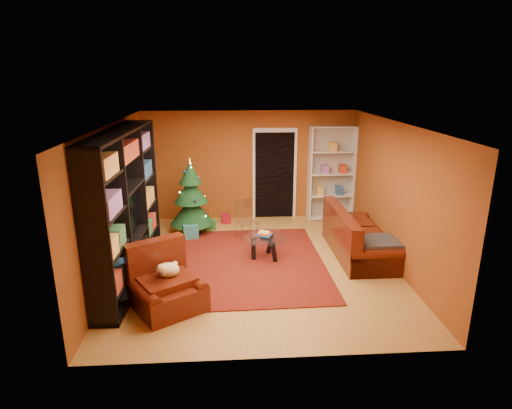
{
  "coord_description": "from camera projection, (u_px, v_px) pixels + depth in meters",
  "views": [
    {
      "loc": [
        -0.51,
        -7.28,
        3.4
      ],
      "look_at": [
        0.0,
        0.4,
        1.05
      ],
      "focal_mm": 30.0,
      "sensor_mm": 36.0,
      "label": 1
    }
  ],
  "objects": [
    {
      "name": "wall_left",
      "position": [
        113.0,
        200.0,
        7.43
      ],
      "size": [
        0.05,
        5.5,
        2.6
      ],
      "primitive_type": "cube",
      "color": "brown",
      "rests_on": "ground"
    },
    {
      "name": "gift_box_red",
      "position": [
        226.0,
        219.0,
        10.17
      ],
      "size": [
        0.23,
        0.23,
        0.21
      ],
      "primitive_type": "cube",
      "rotation": [
        0.0,
        0.0,
        0.09
      ],
      "color": "maroon",
      "rests_on": "floor"
    },
    {
      "name": "acrylic_chair",
      "position": [
        247.0,
        222.0,
        9.09
      ],
      "size": [
        0.52,
        0.55,
        0.78
      ],
      "primitive_type": null,
      "rotation": [
        0.0,
        0.0,
        0.36
      ],
      "color": "#66605B",
      "rests_on": "rug"
    },
    {
      "name": "rug",
      "position": [
        245.0,
        262.0,
        8.04
      ],
      "size": [
        2.99,
        3.47,
        0.02
      ],
      "primitive_type": "cube",
      "rotation": [
        0.0,
        0.0,
        0.02
      ],
      "color": "maroon",
      "rests_on": "floor"
    },
    {
      "name": "gift_box_teal",
      "position": [
        191.0,
        231.0,
        9.23
      ],
      "size": [
        0.37,
        0.37,
        0.32
      ],
      "primitive_type": "cube",
      "rotation": [
        0.0,
        0.0,
        0.19
      ],
      "color": "teal",
      "rests_on": "floor"
    },
    {
      "name": "ceiling",
      "position": [
        258.0,
        122.0,
        7.2
      ],
      "size": [
        5.0,
        5.5,
        0.05
      ],
      "primitive_type": "cube",
      "color": "silver",
      "rests_on": "wall_back"
    },
    {
      "name": "wall_back",
      "position": [
        249.0,
        166.0,
        10.24
      ],
      "size": [
        5.0,
        0.05,
        2.6
      ],
      "primitive_type": "cube",
      "color": "brown",
      "rests_on": "ground"
    },
    {
      "name": "floor",
      "position": [
        257.0,
        266.0,
        7.98
      ],
      "size": [
        5.0,
        5.5,
        0.05
      ],
      "primitive_type": "cube",
      "color": "#A57734",
      "rests_on": "ground"
    },
    {
      "name": "doorway",
      "position": [
        274.0,
        176.0,
        10.31
      ],
      "size": [
        1.06,
        0.6,
        2.16
      ],
      "primitive_type": null,
      "color": "black",
      "rests_on": "floor"
    },
    {
      "name": "wall_right",
      "position": [
        396.0,
        195.0,
        7.75
      ],
      "size": [
        0.05,
        5.5,
        2.6
      ],
      "primitive_type": "cube",
      "color": "brown",
      "rests_on": "ground"
    },
    {
      "name": "coffee_table",
      "position": [
        266.0,
        247.0,
        8.17
      ],
      "size": [
        1.15,
        1.15,
        0.54
      ],
      "primitive_type": null,
      "rotation": [
        0.0,
        0.0,
        -0.44
      ],
      "color": "gray",
      "rests_on": "rug"
    },
    {
      "name": "sofa",
      "position": [
        360.0,
        232.0,
        8.3
      ],
      "size": [
        0.97,
        2.15,
        0.92
      ],
      "primitive_type": null,
      "rotation": [
        0.0,
        0.0,
        1.58
      ],
      "color": "#451409",
      "rests_on": "rug"
    },
    {
      "name": "christmas_tree",
      "position": [
        191.0,
        196.0,
        9.36
      ],
      "size": [
        1.15,
        1.15,
        1.73
      ],
      "primitive_type": null,
      "rotation": [
        0.0,
        0.0,
        -0.21
      ],
      "color": "#0F3718",
      "rests_on": "floor"
    },
    {
      "name": "armchair",
      "position": [
        167.0,
        284.0,
        6.38
      ],
      "size": [
        1.42,
        1.42,
        0.8
      ],
      "primitive_type": null,
      "rotation": [
        0.0,
        0.0,
        0.57
      ],
      "color": "#451409",
      "rests_on": "rug"
    },
    {
      "name": "media_unit",
      "position": [
        124.0,
        207.0,
        7.17
      ],
      "size": [
        0.6,
        3.33,
        2.54
      ],
      "primitive_type": null,
      "rotation": [
        0.0,
        0.0,
        -0.03
      ],
      "color": "black",
      "rests_on": "floor"
    },
    {
      "name": "white_bookshelf",
      "position": [
        331.0,
        173.0,
        10.22
      ],
      "size": [
        1.08,
        0.41,
        2.31
      ],
      "primitive_type": null,
      "rotation": [
        0.0,
        0.0,
        0.02
      ],
      "color": "white",
      "rests_on": "floor"
    },
    {
      "name": "dog",
      "position": [
        168.0,
        270.0,
        6.39
      ],
      "size": [
        0.5,
        0.47,
        0.26
      ],
      "primitive_type": null,
      "rotation": [
        0.0,
        0.0,
        0.57
      ],
      "color": "beige",
      "rests_on": "armchair"
    },
    {
      "name": "gift_box_green",
      "position": [
        210.0,
        224.0,
        9.76
      ],
      "size": [
        0.28,
        0.28,
        0.23
      ],
      "primitive_type": "cube",
      "rotation": [
        0.0,
        0.0,
        0.26
      ],
      "color": "#246A2B",
      "rests_on": "floor"
    }
  ]
}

